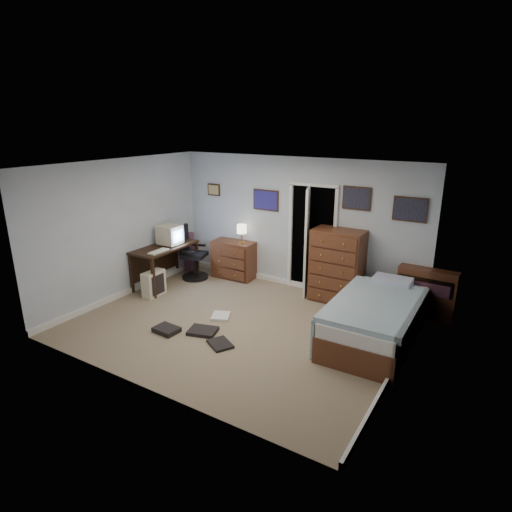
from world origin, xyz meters
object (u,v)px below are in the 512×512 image
at_px(office_chair, 192,258).
at_px(bed, 375,319).
at_px(tall_dresser, 337,266).
at_px(computer_desk, 161,254).
at_px(low_dresser, 234,260).

relative_size(office_chair, bed, 0.51).
bearing_deg(office_chair, tall_dresser, -8.27).
bearing_deg(tall_dresser, bed, -46.23).
xyz_separation_m(tall_dresser, bed, (1.02, -1.08, -0.32)).
bearing_deg(bed, computer_desk, 178.54).
bearing_deg(bed, tall_dresser, 132.85).
height_order(computer_desk, low_dresser, computer_desk).
bearing_deg(tall_dresser, office_chair, -170.83).
bearing_deg(tall_dresser, low_dresser, 179.65).
height_order(computer_desk, bed, computer_desk).
bearing_deg(low_dresser, bed, -21.88).
xyz_separation_m(computer_desk, office_chair, (0.30, 0.55, -0.18)).
bearing_deg(bed, office_chair, 170.58).
distance_m(computer_desk, low_dresser, 1.47).
height_order(computer_desk, office_chair, office_chair).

